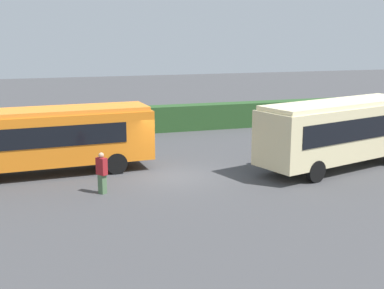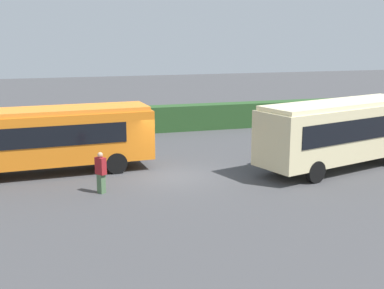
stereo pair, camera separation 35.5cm
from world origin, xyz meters
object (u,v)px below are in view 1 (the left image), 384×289
(bus_cream, at_px, (339,130))
(person_center, at_px, (102,172))
(bus_orange, at_px, (46,137))
(person_right, at_px, (271,147))

(bus_cream, relative_size, person_center, 5.35)
(person_center, bearing_deg, bus_cream, -29.91)
(bus_orange, distance_m, person_right, 10.83)
(person_center, height_order, person_right, person_right)
(bus_orange, bearing_deg, person_center, -65.07)
(bus_cream, relative_size, person_right, 4.96)
(person_right, bearing_deg, bus_cream, -170.90)
(bus_orange, distance_m, bus_cream, 13.99)
(bus_cream, bearing_deg, bus_orange, 150.69)
(bus_cream, height_order, person_right, bus_cream)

